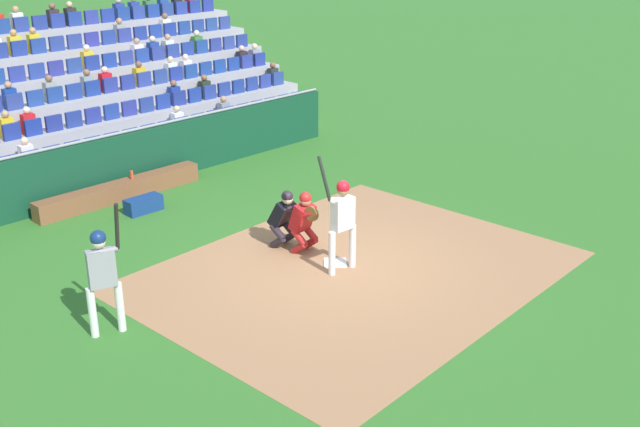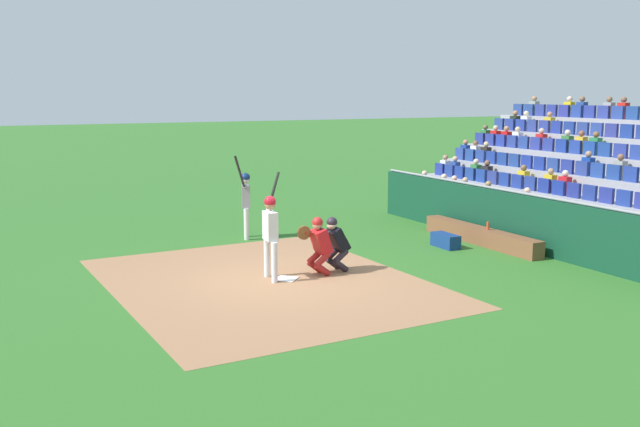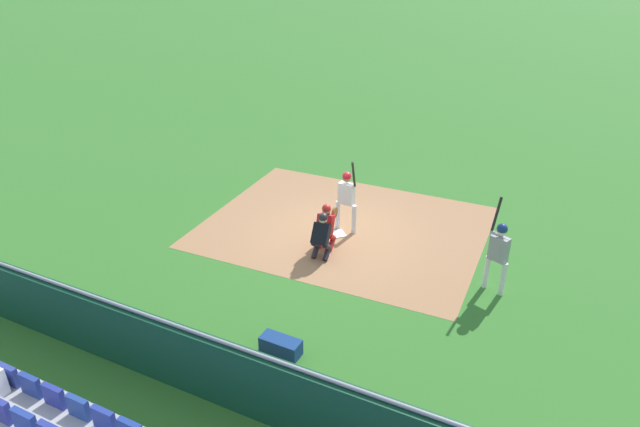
{
  "view_description": "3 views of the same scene",
  "coord_description": "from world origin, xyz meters",
  "px_view_note": "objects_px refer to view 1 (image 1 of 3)",
  "views": [
    {
      "loc": [
        9.75,
        9.08,
        6.35
      ],
      "look_at": [
        0.2,
        -0.21,
        1.04
      ],
      "focal_mm": 42.65,
      "sensor_mm": 36.0,
      "label": 1
    },
    {
      "loc": [
        -13.48,
        6.1,
        3.94
      ],
      "look_at": [
        0.25,
        -0.94,
        1.32
      ],
      "focal_mm": 40.04,
      "sensor_mm": 36.0,
      "label": 2
    },
    {
      "loc": [
        5.78,
        -12.75,
        7.88
      ],
      "look_at": [
        0.06,
        -1.2,
        1.23
      ],
      "focal_mm": 32.08,
      "sensor_mm": 36.0,
      "label": 3
    }
  ],
  "objects_px": {
    "catcher_crouching": "(304,219)",
    "equipment_duffel_bag": "(144,205)",
    "batter_at_plate": "(342,215)",
    "dugout_bench": "(121,191)",
    "home_plate_marker": "(335,263)",
    "water_bottle_on_bench": "(132,175)",
    "on_deck_batter": "(103,270)",
    "home_plate_umpire": "(284,216)"
  },
  "relations": [
    {
      "from": "batter_at_plate",
      "to": "water_bottle_on_bench",
      "type": "relative_size",
      "value": 10.84
    },
    {
      "from": "batter_at_plate",
      "to": "home_plate_marker",
      "type": "bearing_deg",
      "value": -115.2
    },
    {
      "from": "home_plate_marker",
      "to": "home_plate_umpire",
      "type": "bearing_deg",
      "value": -83.51
    },
    {
      "from": "on_deck_batter",
      "to": "batter_at_plate",
      "type": "bearing_deg",
      "value": 165.4
    },
    {
      "from": "batter_at_plate",
      "to": "on_deck_batter",
      "type": "height_order",
      "value": "on_deck_batter"
    },
    {
      "from": "home_plate_umpire",
      "to": "catcher_crouching",
      "type": "bearing_deg",
      "value": 101.39
    },
    {
      "from": "home_plate_marker",
      "to": "equipment_duffel_bag",
      "type": "distance_m",
      "value": 5.09
    },
    {
      "from": "water_bottle_on_bench",
      "to": "on_deck_batter",
      "type": "bearing_deg",
      "value": 53.71
    },
    {
      "from": "batter_at_plate",
      "to": "dugout_bench",
      "type": "bearing_deg",
      "value": -82.59
    },
    {
      "from": "home_plate_umpire",
      "to": "batter_at_plate",
      "type": "bearing_deg",
      "value": 90.22
    },
    {
      "from": "batter_at_plate",
      "to": "equipment_duffel_bag",
      "type": "distance_m",
      "value": 5.44
    },
    {
      "from": "home_plate_marker",
      "to": "water_bottle_on_bench",
      "type": "relative_size",
      "value": 2.09
    },
    {
      "from": "catcher_crouching",
      "to": "dugout_bench",
      "type": "distance_m",
      "value": 5.36
    },
    {
      "from": "water_bottle_on_bench",
      "to": "equipment_duffel_bag",
      "type": "height_order",
      "value": "water_bottle_on_bench"
    },
    {
      "from": "catcher_crouching",
      "to": "on_deck_batter",
      "type": "bearing_deg",
      "value": -0.42
    },
    {
      "from": "batter_at_plate",
      "to": "water_bottle_on_bench",
      "type": "height_order",
      "value": "batter_at_plate"
    },
    {
      "from": "home_plate_umpire",
      "to": "equipment_duffel_bag",
      "type": "bearing_deg",
      "value": -76.39
    },
    {
      "from": "water_bottle_on_bench",
      "to": "catcher_crouching",
      "type": "bearing_deg",
      "value": 96.49
    },
    {
      "from": "home_plate_umpire",
      "to": "on_deck_batter",
      "type": "bearing_deg",
      "value": 5.95
    },
    {
      "from": "batter_at_plate",
      "to": "equipment_duffel_bag",
      "type": "xyz_separation_m",
      "value": [
        0.9,
        -5.28,
        -0.95
      ]
    },
    {
      "from": "home_plate_umpire",
      "to": "on_deck_batter",
      "type": "distance_m",
      "value": 4.35
    },
    {
      "from": "water_bottle_on_bench",
      "to": "equipment_duffel_bag",
      "type": "distance_m",
      "value": 1.17
    },
    {
      "from": "catcher_crouching",
      "to": "water_bottle_on_bench",
      "type": "bearing_deg",
      "value": -83.51
    },
    {
      "from": "home_plate_marker",
      "to": "dugout_bench",
      "type": "distance_m",
      "value": 6.13
    },
    {
      "from": "catcher_crouching",
      "to": "on_deck_batter",
      "type": "distance_m",
      "value": 4.42
    },
    {
      "from": "on_deck_batter",
      "to": "home_plate_marker",
      "type": "bearing_deg",
      "value": 169.47
    },
    {
      "from": "batter_at_plate",
      "to": "equipment_duffel_bag",
      "type": "bearing_deg",
      "value": -80.29
    },
    {
      "from": "home_plate_marker",
      "to": "batter_at_plate",
      "type": "bearing_deg",
      "value": 64.8
    },
    {
      "from": "catcher_crouching",
      "to": "on_deck_batter",
      "type": "xyz_separation_m",
      "value": [
        4.41,
        -0.03,
        0.4
      ]
    },
    {
      "from": "home_plate_marker",
      "to": "equipment_duffel_bag",
      "type": "height_order",
      "value": "equipment_duffel_bag"
    },
    {
      "from": "catcher_crouching",
      "to": "equipment_duffel_bag",
      "type": "relative_size",
      "value": 1.54
    },
    {
      "from": "home_plate_marker",
      "to": "dugout_bench",
      "type": "bearing_deg",
      "value": -80.95
    },
    {
      "from": "catcher_crouching",
      "to": "equipment_duffel_bag",
      "type": "xyz_separation_m",
      "value": [
        0.99,
        -4.18,
        -0.55
      ]
    },
    {
      "from": "catcher_crouching",
      "to": "batter_at_plate",
      "type": "bearing_deg",
      "value": 85.23
    },
    {
      "from": "catcher_crouching",
      "to": "home_plate_umpire",
      "type": "bearing_deg",
      "value": -78.61
    },
    {
      "from": "catcher_crouching",
      "to": "dugout_bench",
      "type": "xyz_separation_m",
      "value": [
        0.92,
        -5.26,
        -0.51
      ]
    },
    {
      "from": "water_bottle_on_bench",
      "to": "on_deck_batter",
      "type": "height_order",
      "value": "on_deck_batter"
    },
    {
      "from": "home_plate_umpire",
      "to": "equipment_duffel_bag",
      "type": "height_order",
      "value": "home_plate_umpire"
    },
    {
      "from": "home_plate_marker",
      "to": "on_deck_batter",
      "type": "distance_m",
      "value": 4.66
    },
    {
      "from": "catcher_crouching",
      "to": "home_plate_umpire",
      "type": "xyz_separation_m",
      "value": [
        0.1,
        -0.48,
        -0.04
      ]
    },
    {
      "from": "catcher_crouching",
      "to": "home_plate_marker",
      "type": "bearing_deg",
      "value": 93.47
    },
    {
      "from": "home_plate_umpire",
      "to": "on_deck_batter",
      "type": "xyz_separation_m",
      "value": [
        4.31,
        0.45,
        0.44
      ]
    }
  ]
}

